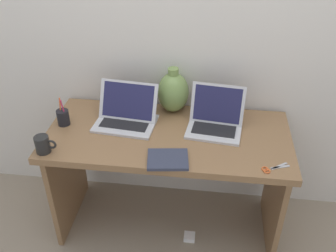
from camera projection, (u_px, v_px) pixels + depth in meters
The scene contains 11 objects.
ground_plane at pixel (168, 223), 2.54m from camera, with size 6.00×6.00×0.00m, color gray.
back_wall at pixel (176, 30), 2.15m from camera, with size 4.40×0.04×2.40m, color silver.
desk at pixel (168, 156), 2.22m from camera, with size 1.37×0.63×0.73m.
laptop_left at pixel (127, 113), 2.19m from camera, with size 0.36×0.28×0.22m.
laptop_right at pixel (216, 118), 2.15m from camera, with size 0.33×0.28×0.24m.
green_vase at pixel (173, 92), 2.26m from camera, with size 0.19×0.19×0.28m.
notebook_stack at pixel (168, 159), 1.92m from camera, with size 0.21×0.16×0.02m, color #33384C.
coffee_mug at pixel (43, 144), 1.96m from camera, with size 0.11×0.08×0.09m.
pen_cup at pixel (63, 117), 2.18m from camera, with size 0.07×0.07×0.17m.
scissors at pixel (271, 169), 1.87m from camera, with size 0.14×0.10×0.01m.
power_brick at pixel (189, 237), 2.42m from camera, with size 0.07×0.07×0.03m, color white.
Camera 1 is at (0.21, -1.73, 1.96)m, focal length 40.63 mm.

